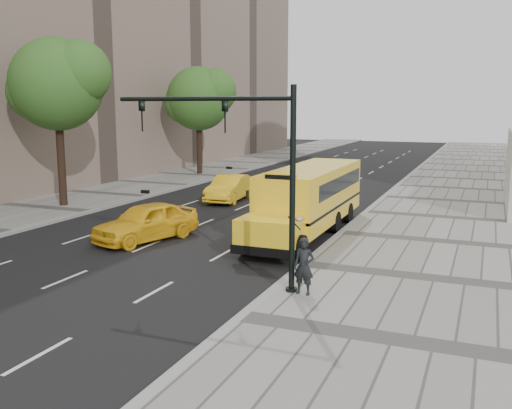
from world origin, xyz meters
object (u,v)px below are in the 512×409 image
at_px(pedestrian, 304,266).
at_px(tree_b, 58,83).
at_px(school_bus, 310,195).
at_px(traffic_signal, 249,162).
at_px(taxi_near, 146,222).
at_px(taxi_far, 229,188).
at_px(tree_c, 200,98).

bearing_deg(pedestrian, tree_b, 152.15).
height_order(tree_b, school_bus, tree_b).
height_order(school_bus, traffic_signal, traffic_signal).
xyz_separation_m(taxi_near, pedestrian, (8.61, -4.66, 0.19)).
distance_m(pedestrian, traffic_signal, 3.59).
bearing_deg(tree_b, pedestrian, -29.28).
bearing_deg(pedestrian, traffic_signal, 176.98).
bearing_deg(taxi_near, school_bus, 53.31).
bearing_deg(school_bus, taxi_far, 137.48).
relative_size(tree_b, taxi_near, 1.95).
distance_m(school_bus, pedestrian, 9.33).
relative_size(pedestrian, traffic_signal, 0.27).
bearing_deg(tree_b, traffic_signal, -31.71).
height_order(school_bus, taxi_near, school_bus).
bearing_deg(school_bus, traffic_signal, -85.51).
bearing_deg(pedestrian, tree_c, 124.84).
distance_m(tree_b, taxi_far, 11.46).
distance_m(tree_b, pedestrian, 20.87).
relative_size(tree_b, school_bus, 0.82).
bearing_deg(traffic_signal, pedestrian, -4.46).
bearing_deg(taxi_near, tree_c, 130.16).
distance_m(taxi_near, traffic_signal, 8.77).
distance_m(tree_b, tree_c, 16.67).
relative_size(school_bus, taxi_near, 2.37).
height_order(tree_b, traffic_signal, tree_b).
relative_size(tree_c, school_bus, 0.78).
distance_m(tree_c, traffic_signal, 30.66).
bearing_deg(taxi_near, tree_b, 167.97).
xyz_separation_m(tree_b, taxi_far, (7.75, 5.72, -6.21)).
bearing_deg(tree_c, pedestrian, -56.59).
relative_size(taxi_far, traffic_signal, 0.75).
height_order(pedestrian, traffic_signal, traffic_signal).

